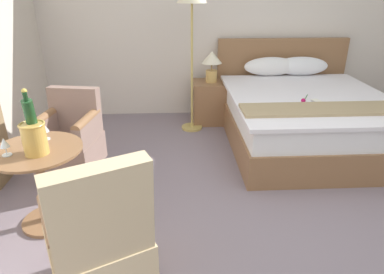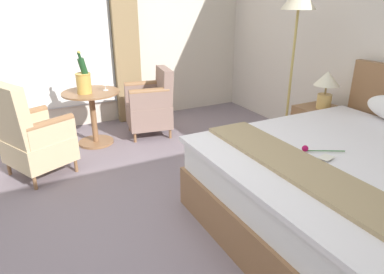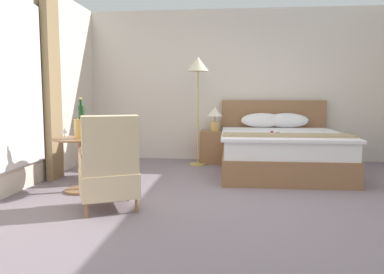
% 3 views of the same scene
% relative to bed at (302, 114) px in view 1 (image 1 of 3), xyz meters
% --- Properties ---
extents(ground_plane, '(7.21, 7.21, 0.00)m').
position_rel_bed_xyz_m(ground_plane, '(-0.70, -1.76, -0.35)').
color(ground_plane, gray).
extents(wall_headboard_side, '(5.53, 0.12, 2.77)m').
position_rel_bed_xyz_m(wall_headboard_side, '(-0.70, 1.16, 1.04)').
color(wall_headboard_side, silver).
rests_on(wall_headboard_side, ground).
extents(bed, '(1.87, 2.18, 1.12)m').
position_rel_bed_xyz_m(bed, '(0.00, 0.00, 0.00)').
color(bed, '#8C613F').
rests_on(bed, ground).
extents(nightstand, '(0.52, 0.46, 0.58)m').
position_rel_bed_xyz_m(nightstand, '(-1.05, 0.73, -0.06)').
color(nightstand, '#8C613F').
rests_on(nightstand, ground).
extents(bedside_lamp, '(0.27, 0.27, 0.42)m').
position_rel_bed_xyz_m(bedside_lamp, '(-1.05, 0.73, 0.50)').
color(bedside_lamp, tan).
rests_on(bedside_lamp, nightstand).
extents(floor_lamp_brass, '(0.36, 0.36, 1.85)m').
position_rel_bed_xyz_m(floor_lamp_brass, '(-1.33, 0.47, 1.24)').
color(floor_lamp_brass, tan).
rests_on(floor_lamp_brass, ground).
extents(side_table_round, '(0.69, 0.69, 0.67)m').
position_rel_bed_xyz_m(side_table_round, '(-2.62, -1.48, 0.05)').
color(side_table_round, '#8C613F').
rests_on(side_table_round, ground).
extents(champagne_bucket, '(0.18, 0.18, 0.50)m').
position_rel_bed_xyz_m(champagne_bucket, '(-2.58, -1.55, 0.48)').
color(champagne_bucket, gold).
rests_on(champagne_bucket, side_table_round).
extents(wine_glass_near_bucket, '(0.07, 0.07, 0.14)m').
position_rel_bed_xyz_m(wine_glass_near_bucket, '(-2.60, -1.31, 0.42)').
color(wine_glass_near_bucket, white).
rests_on(wine_glass_near_bucket, side_table_round).
extents(wine_glass_near_edge, '(0.07, 0.07, 0.14)m').
position_rel_bed_xyz_m(wine_glass_near_edge, '(-2.79, -1.58, 0.42)').
color(wine_glass_near_edge, white).
rests_on(wine_glass_near_edge, side_table_round).
extents(armchair_by_window, '(0.61, 0.65, 0.89)m').
position_rel_bed_xyz_m(armchair_by_window, '(-2.60, -0.73, 0.06)').
color(armchair_by_window, '#8C613F').
rests_on(armchair_by_window, ground).
extents(armchair_facing_bed, '(0.75, 0.76, 1.00)m').
position_rel_bed_xyz_m(armchair_facing_bed, '(-2.03, -2.21, 0.08)').
color(armchair_facing_bed, '#8C613F').
rests_on(armchair_facing_bed, ground).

